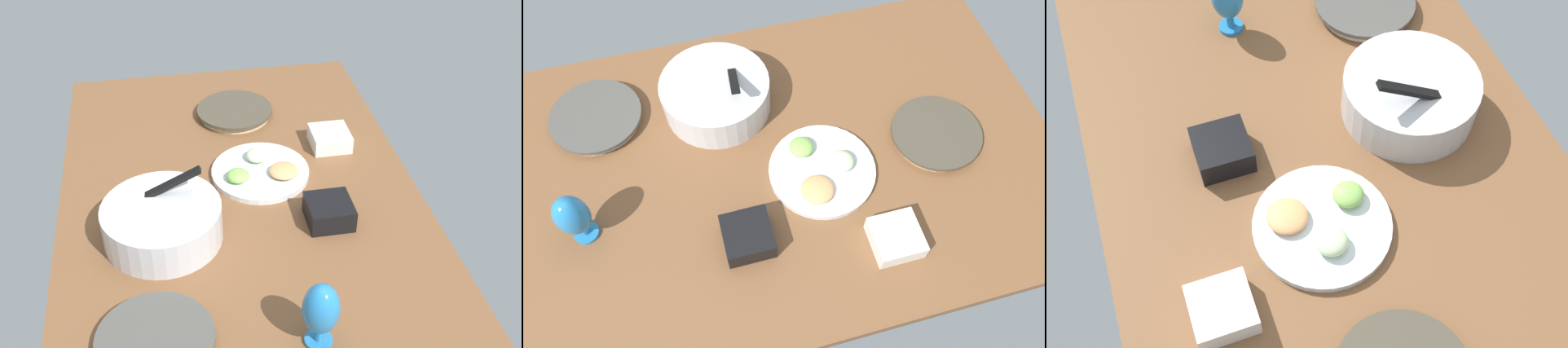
% 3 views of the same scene
% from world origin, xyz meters
% --- Properties ---
extents(ground_plane, '(1.60, 1.04, 0.04)m').
position_xyz_m(ground_plane, '(0.00, 0.00, -0.02)').
color(ground_plane, brown).
extents(dinner_plate_left, '(0.27, 0.27, 0.03)m').
position_xyz_m(dinner_plate_left, '(-0.48, 0.27, 0.02)').
color(dinner_plate_left, silver).
rests_on(dinner_plate_left, ground_plane).
extents(dinner_plate_right, '(0.26, 0.26, 0.03)m').
position_xyz_m(dinner_plate_right, '(0.46, -0.05, 0.02)').
color(dinner_plate_right, beige).
rests_on(dinner_plate_right, ground_plane).
extents(mixing_bowl, '(0.32, 0.32, 0.18)m').
position_xyz_m(mixing_bowl, '(-0.13, 0.23, 0.06)').
color(mixing_bowl, silver).
rests_on(mixing_bowl, ground_plane).
extents(fruit_platter, '(0.30, 0.30, 0.05)m').
position_xyz_m(fruit_platter, '(0.11, -0.07, 0.01)').
color(fruit_platter, silver).
rests_on(fruit_platter, ground_plane).
extents(hurricane_glass_blue, '(0.08, 0.08, 0.18)m').
position_xyz_m(hurricane_glass_blue, '(-0.54, -0.09, 0.10)').
color(hurricane_glass_blue, '#257ABC').
rests_on(hurricane_glass_blue, ground_plane).
extents(square_bowl_black, '(0.12, 0.12, 0.06)m').
position_xyz_m(square_bowl_black, '(-0.14, -0.22, 0.04)').
color(square_bowl_black, black).
rests_on(square_bowl_black, ground_plane).
extents(square_bowl_white, '(0.12, 0.12, 0.05)m').
position_xyz_m(square_bowl_white, '(0.22, -0.32, 0.03)').
color(square_bowl_white, white).
rests_on(square_bowl_white, ground_plane).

